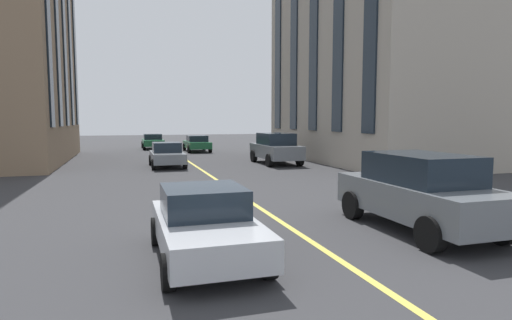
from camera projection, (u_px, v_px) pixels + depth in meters
name	position (u px, v px, depth m)	size (l,w,h in m)	color
lane_centre_line	(226.00, 186.00, 17.45)	(80.00, 0.16, 0.01)	#D8C64C
car_grey_mid	(420.00, 191.00, 10.33)	(4.70, 2.14, 1.88)	slate
car_green_trailing	(197.00, 143.00, 35.94)	(4.40, 1.95, 1.37)	#1E6038
car_green_near	(153.00, 141.00, 39.40)	(4.40, 1.95, 1.37)	#1E6038
car_grey_far	(167.00, 155.00, 24.29)	(3.90, 1.89, 1.40)	slate
car_silver_oncoming	(205.00, 224.00, 8.21)	(3.90, 1.89, 1.40)	#B7BABF
car_grey_parked_b	(276.00, 148.00, 25.96)	(4.70, 2.14, 1.88)	slate
building_right_near	(374.00, 50.00, 27.62)	(16.08, 8.65, 14.46)	#A89E8E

